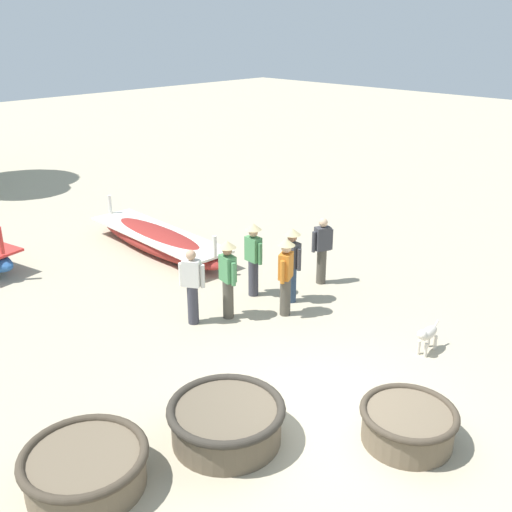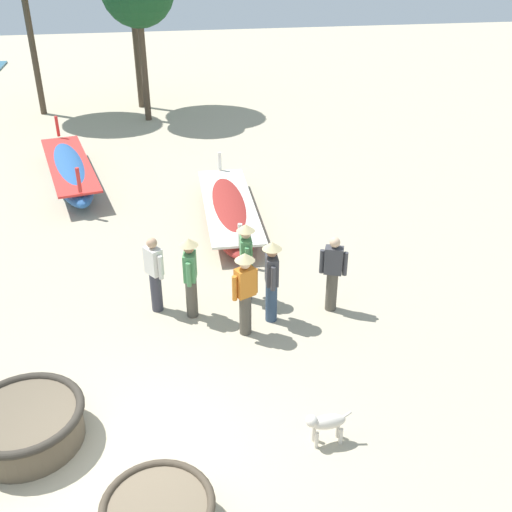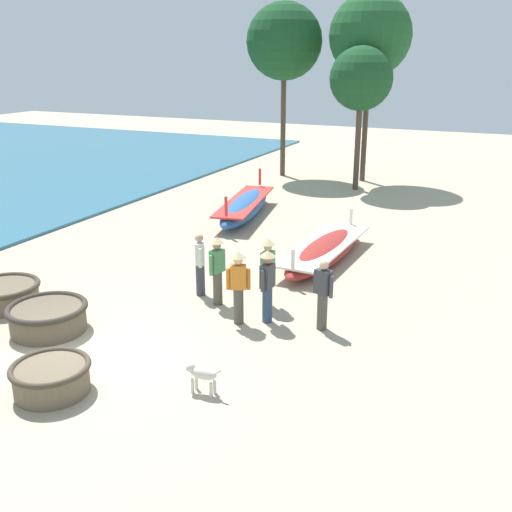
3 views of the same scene
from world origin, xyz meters
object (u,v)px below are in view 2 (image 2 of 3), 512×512
at_px(coracle_upturned, 26,424).
at_px(fisherman_with_hat, 246,257).
at_px(long_boat_ochre_hull, 229,210).
at_px(fisherman_standing_left, 245,288).
at_px(fisherman_by_coracle, 190,273).
at_px(fisherman_hauling, 272,276).
at_px(long_boat_green_hull, 70,170).
at_px(fisherman_crouching, 333,272).
at_px(fisherman_standing_right, 155,273).
at_px(dog, 325,423).

bearing_deg(coracle_upturned, fisherman_with_hat, 40.31).
height_order(long_boat_ochre_hull, fisherman_standing_left, fisherman_standing_left).
distance_m(fisherman_by_coracle, fisherman_hauling, 1.52).
relative_size(long_boat_green_hull, long_boat_ochre_hull, 1.09).
bearing_deg(fisherman_with_hat, long_boat_green_hull, 119.38).
bearing_deg(fisherman_standing_left, fisherman_crouching, 15.12).
distance_m(long_boat_green_hull, fisherman_standing_left, 9.09).
xyz_separation_m(fisherman_standing_left, fisherman_hauling, (0.55, 0.32, 0.00)).
relative_size(coracle_upturned, fisherman_hauling, 1.02).
xyz_separation_m(long_boat_ochre_hull, fisherman_hauling, (0.16, -4.51, 0.66)).
bearing_deg(long_boat_green_hull, coracle_upturned, -88.57).
distance_m(long_boat_ochre_hull, fisherman_with_hat, 3.77).
height_order(fisherman_standing_left, fisherman_standing_right, fisherman_standing_left).
xyz_separation_m(coracle_upturned, long_boat_ochre_hull, (3.92, 6.88, -0.03)).
bearing_deg(coracle_upturned, fisherman_crouching, 25.47).
distance_m(fisherman_standing_left, fisherman_by_coracle, 1.17).
xyz_separation_m(long_boat_green_hull, fisherman_standing_right, (2.23, -7.17, 0.46)).
relative_size(fisherman_with_hat, fisherman_standing_right, 1.06).
bearing_deg(dog, fisherman_standing_right, 119.79).
height_order(long_boat_ochre_hull, fisherman_standing_right, fisherman_standing_right).
relative_size(fisherman_standing_left, fisherman_crouching, 1.06).
relative_size(coracle_upturned, fisherman_standing_left, 1.02).
height_order(fisherman_standing_left, fisherman_hauling, same).
height_order(long_boat_green_hull, fisherman_by_coracle, fisherman_by_coracle).
bearing_deg(fisherman_standing_left, fisherman_by_coracle, 141.04).
height_order(fisherman_crouching, fisherman_hauling, fisherman_hauling).
distance_m(long_boat_green_hull, long_boat_ochre_hull, 5.39).
height_order(long_boat_green_hull, long_boat_ochre_hull, long_boat_green_hull).
xyz_separation_m(long_boat_ochre_hull, fisherman_by_coracle, (-1.29, -4.10, 0.66)).
height_order(fisherman_standing_left, dog, fisherman_standing_left).
distance_m(coracle_upturned, fisherman_with_hat, 4.95).
height_order(fisherman_standing_left, fisherman_by_coracle, same).
distance_m(fisherman_by_coracle, fisherman_crouching, 2.69).
relative_size(coracle_upturned, fisherman_with_hat, 1.02).
height_order(coracle_upturned, long_boat_green_hull, long_boat_green_hull).
distance_m(long_boat_ochre_hull, fisherman_by_coracle, 4.35).
bearing_deg(long_boat_green_hull, fisherman_by_coracle, -68.95).
bearing_deg(long_boat_green_hull, fisherman_hauling, -61.23).
bearing_deg(long_boat_ochre_hull, fisherman_crouching, -72.38).
relative_size(fisherman_with_hat, fisherman_crouching, 1.06).
relative_size(long_boat_green_hull, fisherman_by_coracle, 3.33).
height_order(long_boat_green_hull, fisherman_hauling, fisherman_hauling).
relative_size(fisherman_by_coracle, fisherman_crouching, 1.06).
xyz_separation_m(long_boat_green_hull, fisherman_hauling, (4.34, -7.91, 0.58)).
xyz_separation_m(fisherman_with_hat, fisherman_standing_right, (-1.77, -0.06, -0.12)).
bearing_deg(fisherman_standing_right, dog, -60.21).
distance_m(long_boat_green_hull, fisherman_with_hat, 8.18).
bearing_deg(fisherman_by_coracle, fisherman_crouching, -5.52).
distance_m(fisherman_standing_left, fisherman_with_hat, 1.15).
xyz_separation_m(fisherman_standing_right, fisherman_hauling, (2.11, -0.74, 0.12)).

